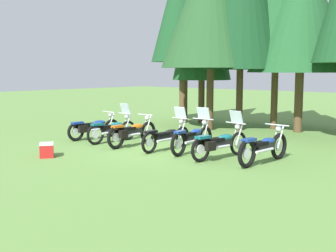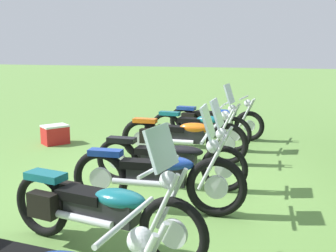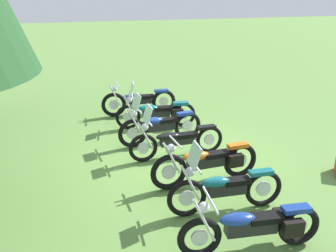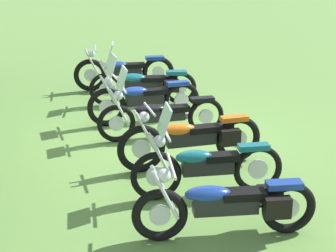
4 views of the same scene
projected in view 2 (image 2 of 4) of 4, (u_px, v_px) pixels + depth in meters
ground_plane at (170, 184)px, 6.30m from camera, size 80.00×80.00×0.00m
motorcycle_0 at (213, 119)px, 9.49m from camera, size 0.76×2.29×1.00m
motorcycle_1 at (201, 126)px, 8.43m from camera, size 0.69×2.20×1.37m
motorcycle_2 at (181, 137)px, 7.45m from camera, size 0.67×2.39×1.04m
motorcycle_3 at (171, 157)px, 6.09m from camera, size 0.60×2.37×1.36m
motorcycle_4 at (159, 175)px, 5.15m from camera, size 0.77×2.29×1.39m
motorcycle_5 at (99, 207)px, 4.13m from camera, size 0.85×2.32×1.37m
picnic_cooler at (55, 134)px, 8.92m from camera, size 0.67×0.64×0.42m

